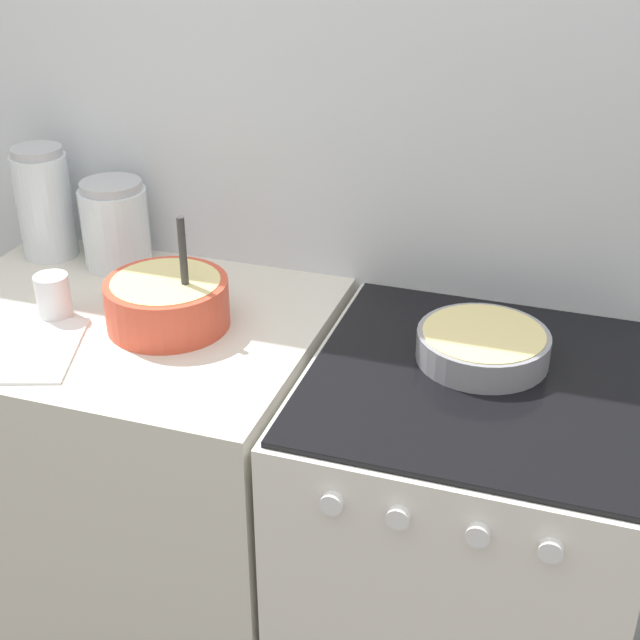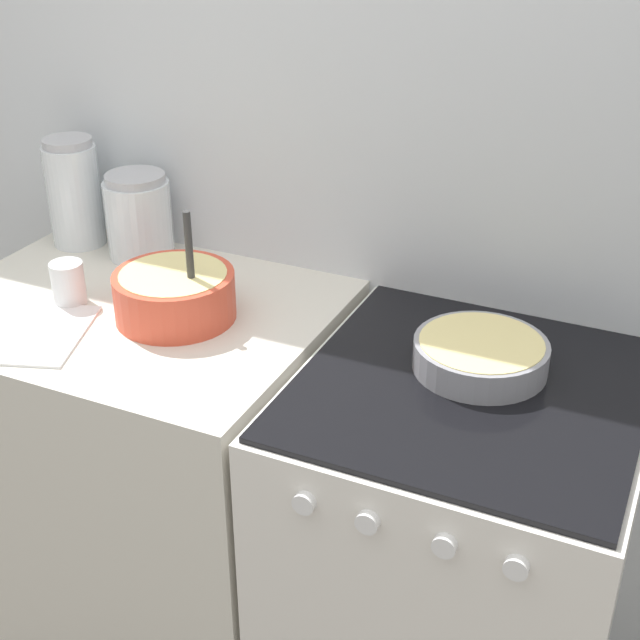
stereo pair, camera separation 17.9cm
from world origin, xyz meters
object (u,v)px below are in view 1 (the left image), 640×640
object	(u,v)px
mixing_bowl	(167,300)
storage_jar_left	(45,210)
stove	(459,560)
baking_pan	(483,345)
storage_jar_middle	(116,230)
tin_can	(53,296)

from	to	relation	value
mixing_bowl	storage_jar_left	xyz separation A→B (m)	(-0.44, 0.24, 0.06)
stove	storage_jar_left	size ratio (longest dim) A/B	3.43
baking_pan	storage_jar_left	xyz separation A→B (m)	(-1.09, 0.18, 0.08)
baking_pan	stove	bearing A→B (deg)	-87.48
storage_jar_middle	baking_pan	bearing A→B (deg)	-11.00
storage_jar_left	tin_can	distance (m)	0.35
mixing_bowl	tin_can	bearing A→B (deg)	-170.36
storage_jar_left	tin_can	xyz separation A→B (m)	(0.20, -0.28, -0.07)
stove	storage_jar_left	world-z (taller)	storage_jar_left
stove	storage_jar_left	xyz separation A→B (m)	(-1.10, 0.24, 0.58)
mixing_bowl	storage_jar_middle	world-z (taller)	mixing_bowl
mixing_bowl	stove	bearing A→B (deg)	-0.09
storage_jar_middle	mixing_bowl	bearing A→B (deg)	-43.37
stove	storage_jar_middle	world-z (taller)	storage_jar_middle
mixing_bowl	baking_pan	xyz separation A→B (m)	(0.65, 0.06, -0.03)
storage_jar_left	storage_jar_middle	world-z (taller)	storage_jar_left
mixing_bowl	tin_can	size ratio (longest dim) A/B	2.66
storage_jar_middle	tin_can	distance (m)	0.29
baking_pan	tin_can	distance (m)	0.91
baking_pan	mixing_bowl	bearing A→B (deg)	-174.32
baking_pan	tin_can	bearing A→B (deg)	-173.22
mixing_bowl	storage_jar_middle	xyz separation A→B (m)	(-0.25, 0.24, 0.03)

